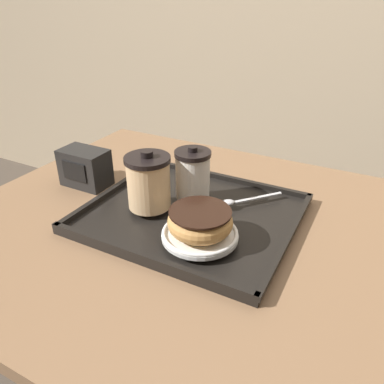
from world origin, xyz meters
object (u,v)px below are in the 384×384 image
Objects in this scene: donut_chocolate_glazed at (200,221)px; napkin_dispenser at (85,168)px; coffee_cup_front at (149,182)px; coffee_cup_rear at (193,174)px; spoon at (237,201)px.

donut_chocolate_glazed is 0.39m from napkin_dispenser.
coffee_cup_front reaches higher than coffee_cup_rear.
napkin_dispenser is at bearing -174.10° from coffee_cup_rear.
coffee_cup_rear reaches higher than donut_chocolate_glazed.
spoon is 1.08× the size of napkin_dispenser.
coffee_cup_front is at bearing -129.56° from coffee_cup_rear.
donut_chocolate_glazed is at bearing -15.36° from napkin_dispenser.
coffee_cup_front is 1.01× the size of spoon.
coffee_cup_front is 0.10m from coffee_cup_rear.
coffee_cup_front is at bearing -12.09° from napkin_dispenser.
coffee_cup_rear is at bearing 5.90° from napkin_dispenser.
coffee_cup_rear is (0.07, 0.08, -0.00)m from coffee_cup_front.
spoon is at bearing 7.54° from napkin_dispenser.
coffee_cup_rear is 1.03× the size of napkin_dispenser.
coffee_cup_rear is 0.30m from napkin_dispenser.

